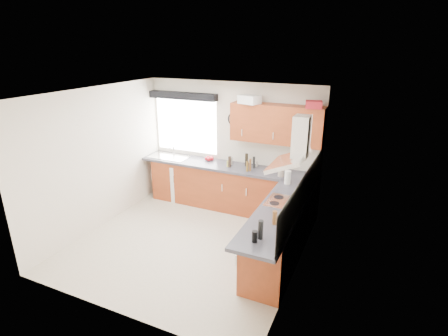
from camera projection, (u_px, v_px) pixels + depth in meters
The scene contains 39 objects.
ground_plane at pixel (190, 242), 5.91m from camera, with size 3.60×3.60×0.00m, color beige.
ceiling at pixel (184, 93), 5.07m from camera, with size 3.60×3.60×0.02m, color white.
wall_back at pixel (232, 145), 7.03m from camera, with size 3.60×0.02×2.50m, color silver.
wall_front at pixel (107, 224), 3.94m from camera, with size 3.60×0.02×2.50m, color silver.
wall_left at pixel (99, 159), 6.18m from camera, with size 0.02×3.60×2.50m, color silver.
wall_right at pixel (301, 192), 4.79m from camera, with size 0.02×3.60×2.50m, color silver.
window at pixel (186, 126), 7.33m from camera, with size 1.40×0.02×1.10m, color silver.
window_blind at pixel (183, 96), 7.04m from camera, with size 1.50×0.18×0.14m, color black.
splashback at pixel (305, 189), 5.07m from camera, with size 0.01×3.00×0.54m, color white.
base_cab_back at pixel (222, 187), 7.10m from camera, with size 3.00×0.58×0.86m, color maroon.
base_cab_corner at pixel (300, 201), 6.47m from camera, with size 0.60×0.60×0.86m, color maroon.
base_cab_right at pixel (280, 235), 5.31m from camera, with size 0.58×2.10×0.86m, color maroon.
worktop_back at pixel (226, 166), 6.90m from camera, with size 3.60×0.62×0.05m, color #33333A.
worktop_right at pixel (279, 212), 5.03m from camera, with size 0.62×2.42×0.05m, color #33333A.
sink at pixel (169, 155), 7.39m from camera, with size 0.84×0.46×0.10m, color silver, non-canonical shape.
oven at pixel (282, 231), 5.44m from camera, with size 0.56×0.58×0.85m, color black.
hob_plate at pixel (284, 202), 5.27m from camera, with size 0.52×0.52×0.01m, color silver.
extractor_hood at pixel (295, 149), 4.95m from camera, with size 0.52×0.78×0.66m, color silver, non-canonical shape.
upper_cabinets at pixel (277, 124), 6.33m from camera, with size 1.70×0.35×0.70m, color maroon.
washing_machine at pixel (186, 182), 7.45m from camera, with size 0.53×0.52×0.78m, color silver.
wall_clock at pixel (234, 119), 6.80m from camera, with size 0.27×0.27×0.04m, color black.
casserole at pixel (249, 99), 6.29m from camera, with size 0.36×0.26×0.15m, color silver.
storage_box at pixel (314, 105), 5.85m from camera, with size 0.27×0.22×0.12m, color #B5202B.
utensil_pot at pixel (281, 172), 6.29m from camera, with size 0.11×0.11×0.15m, color gray.
kitchen_roll at pixel (288, 177), 5.94m from camera, with size 0.11×0.11×0.23m, color silver.
tomato_cluster at pixel (209, 158), 7.18m from camera, with size 0.17×0.17×0.08m, color red, non-canonical shape.
jar_0 at pixel (228, 164), 6.79m from camera, with size 0.07×0.07×0.12m, color #A79A39.
jar_1 at pixel (229, 162), 6.75m from camera, with size 0.06×0.06×0.21m, color #33271C.
jar_2 at pixel (257, 164), 6.78m from camera, with size 0.04×0.04×0.11m, color #B3A799.
jar_3 at pixel (231, 161), 6.90m from camera, with size 0.06×0.06×0.16m, color gray.
jar_4 at pixel (254, 163), 6.69m from camera, with size 0.04×0.04×0.23m, color black.
jar_5 at pixel (246, 160), 6.81m from camera, with size 0.06×0.06×0.25m, color black.
jar_6 at pixel (279, 167), 6.60m from camera, with size 0.07×0.07×0.14m, color olive.
jar_7 at pixel (279, 167), 6.59m from camera, with size 0.04×0.04×0.13m, color black.
jar_8 at pixel (247, 166), 6.53m from camera, with size 0.05×0.05×0.19m, color brown.
jar_9 at pixel (250, 165), 6.56m from camera, with size 0.04×0.04×0.23m, color brown.
bottle_0 at pixel (261, 230), 4.26m from camera, with size 0.07×0.07×0.25m, color black.
bottle_1 at pixel (275, 218), 4.61m from camera, with size 0.06×0.06×0.19m, color brown.
bottle_2 at pixel (255, 237), 4.21m from camera, with size 0.07×0.07×0.15m, color black.
Camera 1 is at (2.64, -4.44, 3.18)m, focal length 28.00 mm.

